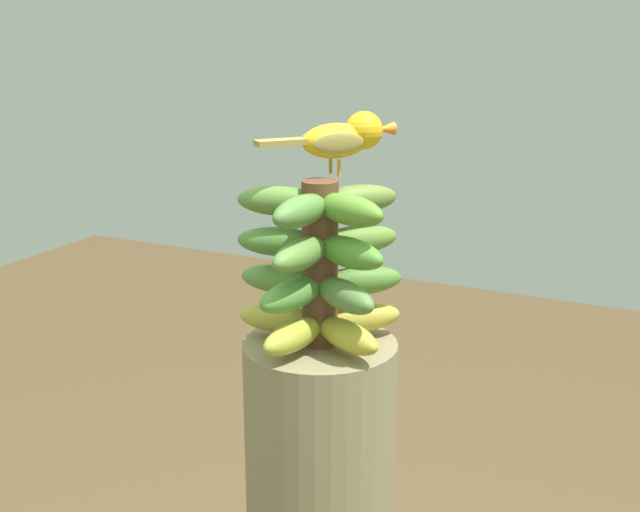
% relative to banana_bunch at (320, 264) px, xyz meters
% --- Properties ---
extents(banana_bunch, '(0.24, 0.24, 0.24)m').
position_rel_banana_bunch_xyz_m(banana_bunch, '(0.00, 0.00, 0.00)').
color(banana_bunch, brown).
rests_on(banana_bunch, banana_tree).
extents(perched_bird, '(0.18, 0.15, 0.09)m').
position_rel_banana_bunch_xyz_m(perched_bird, '(-0.06, 0.01, 0.17)').
color(perched_bird, '#C68933').
rests_on(perched_bird, banana_bunch).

